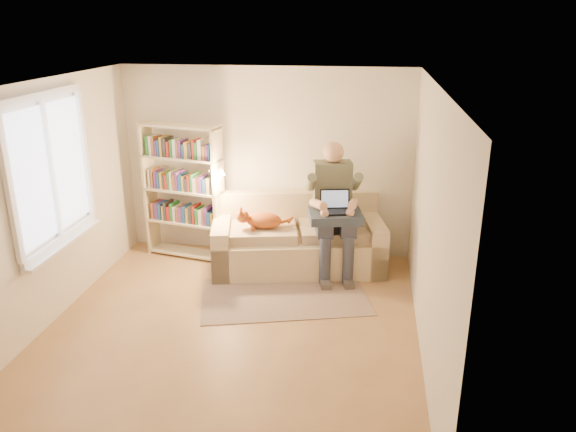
% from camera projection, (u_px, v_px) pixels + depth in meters
% --- Properties ---
extents(floor, '(4.50, 4.50, 0.00)m').
position_uv_depth(floor, '(231.00, 329.00, 6.09)').
color(floor, '#9A7146').
rests_on(floor, ground).
extents(ceiling, '(4.00, 4.50, 0.02)m').
position_uv_depth(ceiling, '(222.00, 85.00, 5.22)').
color(ceiling, white).
rests_on(ceiling, wall_back).
extents(wall_left, '(0.02, 4.50, 2.60)m').
position_uv_depth(wall_left, '(43.00, 207.00, 5.93)').
color(wall_left, silver).
rests_on(wall_left, floor).
extents(wall_right, '(0.02, 4.50, 2.60)m').
position_uv_depth(wall_right, '(430.00, 226.00, 5.38)').
color(wall_right, silver).
rests_on(wall_right, floor).
extents(wall_back, '(4.00, 0.02, 2.60)m').
position_uv_depth(wall_back, '(267.00, 162.00, 7.75)').
color(wall_back, silver).
rests_on(wall_back, floor).
extents(wall_front, '(4.00, 0.02, 2.60)m').
position_uv_depth(wall_front, '(139.00, 333.00, 3.56)').
color(wall_front, silver).
rests_on(wall_front, floor).
extents(window, '(0.12, 1.52, 1.69)m').
position_uv_depth(window, '(56.00, 195.00, 6.08)').
color(window, white).
rests_on(window, wall_left).
extents(sofa, '(2.39, 1.42, 0.95)m').
position_uv_depth(sofa, '(298.00, 242.00, 7.53)').
color(sofa, beige).
rests_on(sofa, floor).
extents(person, '(0.62, 0.85, 1.71)m').
position_uv_depth(person, '(334.00, 203.00, 7.20)').
color(person, slate).
rests_on(person, sofa).
extents(cat, '(0.69, 0.35, 0.26)m').
position_uv_depth(cat, '(257.00, 220.00, 7.25)').
color(cat, orange).
rests_on(cat, sofa).
extents(blanket, '(0.75, 0.65, 0.11)m').
position_uv_depth(blanket, '(343.00, 216.00, 7.07)').
color(blanket, '#2A3749').
rests_on(blanket, person).
extents(laptop, '(0.42, 0.37, 0.33)m').
position_uv_depth(laptop, '(343.00, 206.00, 7.04)').
color(laptop, black).
rests_on(laptop, blanket).
extents(bookshelf, '(1.23, 0.59, 1.88)m').
position_uv_depth(bookshelf, '(183.00, 185.00, 7.63)').
color(bookshelf, beige).
rests_on(bookshelf, floor).
extents(rug, '(2.22, 1.64, 0.01)m').
position_uv_depth(rug, '(284.00, 296.00, 6.79)').
color(rug, gray).
rests_on(rug, floor).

